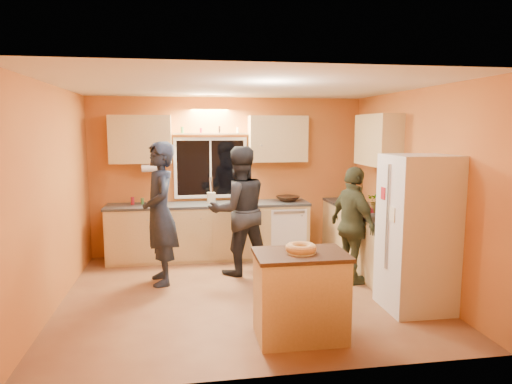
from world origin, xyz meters
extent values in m
plane|color=brown|center=(0.00, 0.00, 0.00)|extent=(4.50, 4.50, 0.00)
cube|color=#C87933|center=(0.00, 2.00, 1.30)|extent=(4.50, 0.04, 2.60)
cube|color=#C87933|center=(0.00, -2.00, 1.30)|extent=(4.50, 0.04, 2.60)
cube|color=#C87933|center=(-2.25, 0.00, 1.30)|extent=(0.04, 4.00, 2.60)
cube|color=#C87933|center=(2.25, 0.00, 1.30)|extent=(0.04, 4.00, 2.60)
cube|color=white|center=(0.00, 0.00, 2.60)|extent=(4.50, 4.00, 0.02)
cube|color=black|center=(-0.30, 1.99, 1.45)|extent=(1.10, 0.02, 0.90)
cube|color=white|center=(-0.30, 1.97, 1.45)|extent=(1.20, 0.04, 1.00)
cube|color=tan|center=(-1.40, 1.83, 1.92)|extent=(0.95, 0.33, 0.75)
cube|color=tan|center=(0.80, 1.83, 1.92)|extent=(0.95, 0.33, 0.75)
cube|color=tan|center=(2.08, 0.80, 1.92)|extent=(0.33, 1.00, 0.75)
cylinder|color=silver|center=(-1.25, 1.72, 1.48)|extent=(0.27, 0.12, 0.12)
cube|color=tan|center=(-0.35, 1.70, 0.43)|extent=(3.20, 0.60, 0.86)
cube|color=#282B2D|center=(-0.35, 1.70, 0.88)|extent=(3.24, 0.62, 0.04)
cube|color=tan|center=(1.95, 1.70, 0.43)|extent=(0.60, 0.60, 0.86)
cube|color=#282B2D|center=(1.95, 1.70, 0.88)|extent=(0.62, 0.62, 0.04)
cube|color=tan|center=(1.95, 0.50, 0.43)|extent=(0.60, 1.80, 0.86)
cube|color=#282B2D|center=(1.95, 0.50, 0.88)|extent=(0.62, 1.84, 0.04)
cube|color=silver|center=(1.89, -0.80, 0.90)|extent=(0.72, 0.70, 1.80)
cube|color=tan|center=(0.38, -1.32, 0.43)|extent=(0.87, 0.59, 0.85)
cube|color=black|center=(0.38, -1.32, 0.86)|extent=(0.91, 0.63, 0.04)
torus|color=tan|center=(0.38, -1.32, 0.92)|extent=(0.31, 0.31, 0.09)
imported|color=black|center=(-1.07, 0.59, 0.96)|extent=(0.58, 0.77, 1.92)
imported|color=black|center=(0.03, 0.84, 0.92)|extent=(1.03, 0.88, 1.85)
imported|color=#343924|center=(1.50, 0.19, 0.80)|extent=(0.60, 1.00, 1.59)
imported|color=black|center=(0.95, 1.72, 0.94)|extent=(0.47, 0.47, 0.09)
cylinder|color=beige|center=(-0.31, 1.75, 0.99)|extent=(0.14, 0.14, 0.17)
imported|color=gray|center=(1.99, 0.51, 1.07)|extent=(0.37, 0.35, 0.33)
cube|color=maroon|center=(1.93, 0.53, 0.94)|extent=(0.19, 0.16, 0.07)
camera|label=1|loc=(-0.76, -5.56, 2.09)|focal=32.00mm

